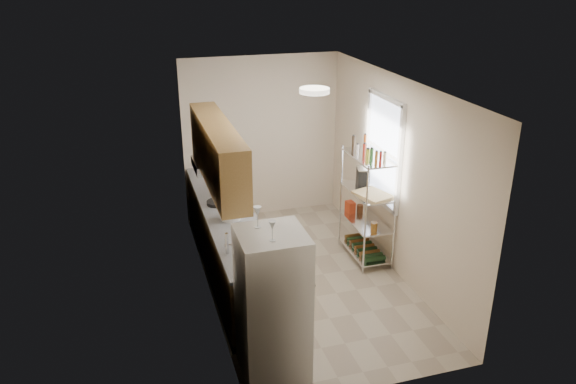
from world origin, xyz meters
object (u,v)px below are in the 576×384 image
(rice_cooker, at_px, (231,211))
(espresso_machine, at_px, (363,177))
(frying_pan_large, at_px, (217,203))
(cutting_board, at_px, (373,195))
(refrigerator, at_px, (272,305))

(rice_cooker, height_order, espresso_machine, espresso_machine)
(frying_pan_large, relative_size, cutting_board, 0.57)
(espresso_machine, bearing_deg, refrigerator, -117.50)
(frying_pan_large, bearing_deg, cutting_board, -3.34)
(frying_pan_large, xyz_separation_m, espresso_machine, (2.01, -0.20, 0.22))
(cutting_board, bearing_deg, refrigerator, -136.66)
(cutting_board, bearing_deg, rice_cooker, 178.02)
(refrigerator, xyz_separation_m, frying_pan_large, (-0.14, 2.33, 0.14))
(espresso_machine, bearing_deg, cutting_board, -76.83)
(refrigerator, height_order, frying_pan_large, refrigerator)
(rice_cooker, bearing_deg, frying_pan_large, 100.37)
(cutting_board, relative_size, espresso_machine, 1.77)
(refrigerator, height_order, espresso_machine, refrigerator)
(rice_cooker, xyz_separation_m, cutting_board, (1.91, -0.07, 0.02))
(espresso_machine, bearing_deg, frying_pan_large, -171.92)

